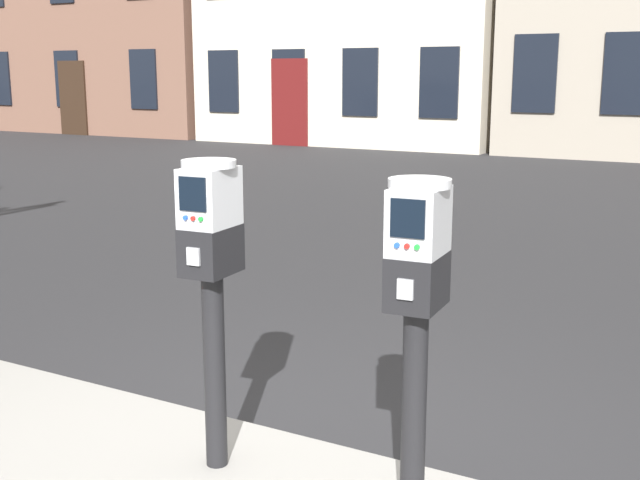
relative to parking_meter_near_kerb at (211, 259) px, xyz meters
name	(u,v)px	position (x,y,z in m)	size (l,w,h in m)	color
parking_meter_near_kerb	(211,259)	(0.00, 0.00, 0.00)	(0.23, 0.26, 1.29)	black
parking_meter_twin_adjacent	(417,291)	(0.88, 0.00, -0.01)	(0.23, 0.26, 1.27)	black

